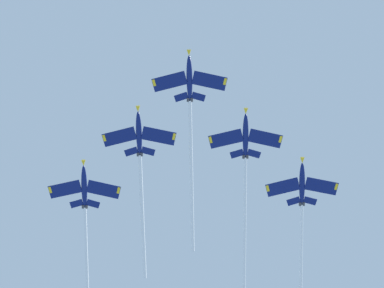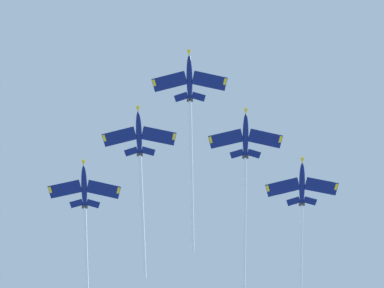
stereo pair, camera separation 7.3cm
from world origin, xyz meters
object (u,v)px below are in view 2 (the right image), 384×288
at_px(jet_left_wing, 245,170).
at_px(jet_right_outer, 85,214).
at_px(jet_left_outer, 302,210).
at_px(jet_lead, 190,123).
at_px(jet_right_wing, 140,169).

height_order(jet_left_wing, jet_right_outer, jet_left_wing).
distance_m(jet_left_outer, jet_right_outer, 60.08).
bearing_deg(jet_lead, jet_left_outer, -60.59).
distance_m(jet_right_wing, jet_right_outer, 20.38).
relative_size(jet_right_wing, jet_right_outer, 1.04).
xyz_separation_m(jet_left_wing, jet_right_wing, (4.17, 28.19, 0.37)).
bearing_deg(jet_left_outer, jet_lead, 119.41).
height_order(jet_right_wing, jet_right_outer, jet_right_wing).
bearing_deg(jet_right_outer, jet_left_outer, -99.75).
xyz_separation_m(jet_lead, jet_right_wing, (14.32, 11.55, -3.24)).
bearing_deg(jet_right_wing, jet_left_wing, -98.42).
bearing_deg(jet_left_wing, jet_right_outer, 65.20).
distance_m(jet_left_wing, jet_right_wing, 28.50).
xyz_separation_m(jet_left_wing, jet_right_outer, (19.27, 41.70, -1.83)).
height_order(jet_lead, jet_right_outer, jet_lead).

